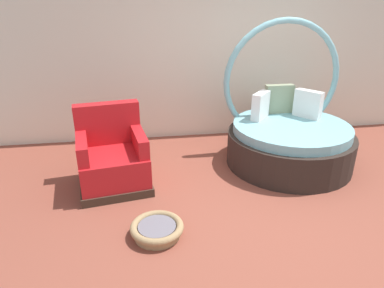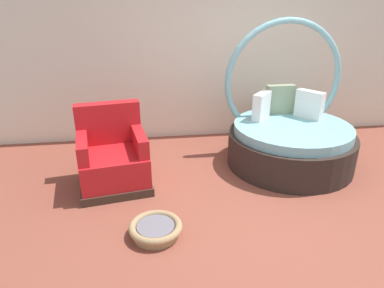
% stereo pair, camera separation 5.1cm
% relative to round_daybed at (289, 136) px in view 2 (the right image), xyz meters
% --- Properties ---
extents(ground_plane, '(8.00, 8.00, 0.02)m').
position_rel_round_daybed_xyz_m(ground_plane, '(-0.68, -1.18, -0.39)').
color(ground_plane, brown).
extents(back_wall, '(8.00, 0.12, 2.77)m').
position_rel_round_daybed_xyz_m(back_wall, '(-0.68, 1.20, 1.00)').
color(back_wall, silver).
rests_on(back_wall, ground_plane).
extents(round_daybed, '(1.64, 1.64, 1.85)m').
position_rel_round_daybed_xyz_m(round_daybed, '(0.00, 0.00, 0.00)').
color(round_daybed, '#2D231E').
rests_on(round_daybed, ground_plane).
extents(red_armchair, '(0.91, 0.91, 0.94)m').
position_rel_round_daybed_xyz_m(red_armchair, '(-2.29, -0.28, -0.05)').
color(red_armchair, '#38281E').
rests_on(red_armchair, ground_plane).
extents(pet_basket, '(0.51, 0.51, 0.13)m').
position_rel_round_daybed_xyz_m(pet_basket, '(-1.84, -1.35, -0.31)').
color(pet_basket, '#9E7F56').
rests_on(pet_basket, ground_plane).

